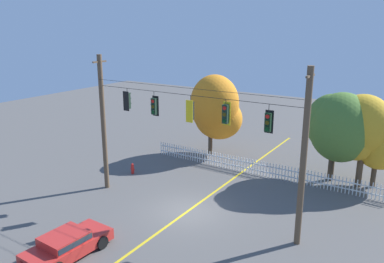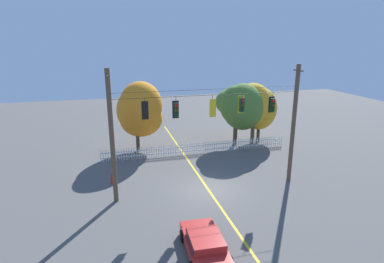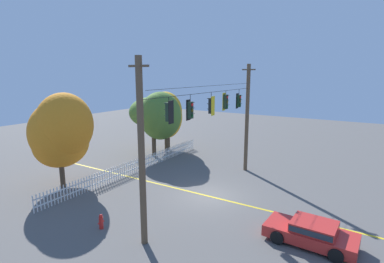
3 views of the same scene
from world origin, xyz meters
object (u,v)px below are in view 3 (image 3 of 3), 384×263
object	(u,v)px
autumn_maple_mid	(156,114)
traffic_signal_eastbound_side	(239,101)
autumn_oak_far_east	(165,114)
fire_hydrant	(101,222)
autumn_maple_far_west	(167,117)
traffic_signal_northbound_primary	(211,106)
parked_car	(311,232)
autumn_maple_near_fence	(62,133)
traffic_signal_southbound_primary	(169,112)
traffic_signal_westbound_side	(190,110)
traffic_signal_northbound_secondary	(226,102)

from	to	relation	value
autumn_maple_mid	traffic_signal_eastbound_side	bearing A→B (deg)	-98.87
autumn_oak_far_east	fire_hydrant	size ratio (longest dim) A/B	7.79
autumn_maple_far_west	autumn_maple_mid	bearing A→B (deg)	-165.86
traffic_signal_northbound_primary	traffic_signal_eastbound_side	size ratio (longest dim) A/B	1.00
traffic_signal_northbound_primary	autumn_oak_far_east	world-z (taller)	traffic_signal_northbound_primary
autumn_maple_far_west	parked_car	size ratio (longest dim) A/B	1.35
autumn_maple_near_fence	parked_car	size ratio (longest dim) A/B	1.60
traffic_signal_southbound_primary	autumn_maple_near_fence	xyz separation A→B (m)	(0.61, 9.89, -2.20)
traffic_signal_westbound_side	autumn_maple_far_west	xyz separation A→B (m)	(10.97, 9.76, -2.52)
autumn_maple_near_fence	autumn_maple_mid	world-z (taller)	autumn_maple_near_fence
traffic_signal_southbound_primary	autumn_maple_mid	distance (m)	13.93
traffic_signal_westbound_side	parked_car	distance (m)	8.69
traffic_signal_northbound_primary	traffic_signal_eastbound_side	bearing A→B (deg)	0.24
autumn_maple_near_fence	autumn_maple_far_west	world-z (taller)	autumn_maple_near_fence
traffic_signal_northbound_secondary	autumn_maple_far_west	bearing A→B (deg)	56.84
autumn_maple_mid	autumn_maple_far_west	bearing A→B (deg)	14.14
traffic_signal_westbound_side	autumn_maple_far_west	size ratio (longest dim) A/B	0.26
traffic_signal_southbound_primary	autumn_maple_near_fence	bearing A→B (deg)	86.46
autumn_oak_far_east	fire_hydrant	distance (m)	15.86
autumn_maple_near_fence	autumn_maple_far_west	xyz separation A→B (m)	(12.38, -0.10, -0.44)
autumn_maple_mid	autumn_oak_far_east	xyz separation A→B (m)	(1.43, 0.00, -0.11)
autumn_oak_far_east	fire_hydrant	world-z (taller)	autumn_oak_far_east
parked_car	fire_hydrant	xyz separation A→B (m)	(-4.29, 9.60, -0.21)
autumn_maple_mid	autumn_maple_far_west	xyz separation A→B (m)	(2.65, 0.67, -0.65)
autumn_maple_near_fence	autumn_oak_far_east	size ratio (longest dim) A/B	1.08
traffic_signal_northbound_secondary	parked_car	world-z (taller)	traffic_signal_northbound_secondary
traffic_signal_northbound_primary	traffic_signal_northbound_secondary	xyz separation A→B (m)	(2.12, 0.02, 0.08)
parked_car	fire_hydrant	world-z (taller)	parked_car
traffic_signal_eastbound_side	autumn_maple_far_west	xyz separation A→B (m)	(4.07, 9.76, -2.50)
traffic_signal_westbound_side	autumn_oak_far_east	world-z (taller)	traffic_signal_westbound_side
autumn_maple_mid	parked_car	xyz separation A→B (m)	(-8.38, -15.91, -3.51)
autumn_maple_near_fence	autumn_oak_far_east	xyz separation A→B (m)	(11.16, -0.77, 0.10)
traffic_signal_southbound_primary	traffic_signal_northbound_secondary	size ratio (longest dim) A/B	0.97
traffic_signal_southbound_primary	traffic_signal_northbound_primary	world-z (taller)	same
autumn_maple_mid	fire_hydrant	distance (m)	14.63
traffic_signal_southbound_primary	traffic_signal_northbound_primary	bearing A→B (deg)	-0.00
autumn_maple_far_west	fire_hydrant	xyz separation A→B (m)	(-15.31, -6.98, -3.07)
autumn_maple_near_fence	traffic_signal_westbound_side	bearing A→B (deg)	-81.89
traffic_signal_southbound_primary	parked_car	xyz separation A→B (m)	(1.97, -6.80, -5.50)
traffic_signal_northbound_primary	autumn_maple_mid	world-z (taller)	traffic_signal_northbound_primary
traffic_signal_westbound_side	fire_hydrant	world-z (taller)	traffic_signal_westbound_side
parked_car	traffic_signal_northbound_primary	bearing A→B (deg)	69.61
traffic_signal_westbound_side	autumn_oak_far_east	xyz separation A→B (m)	(9.76, 9.10, -1.98)
traffic_signal_northbound_secondary	autumn_oak_far_east	distance (m)	10.67
traffic_signal_northbound_primary	autumn_maple_mid	distance (m)	10.99
traffic_signal_northbound_secondary	autumn_maple_mid	distance (m)	10.03
traffic_signal_westbound_side	autumn_maple_far_west	world-z (taller)	traffic_signal_westbound_side
traffic_signal_northbound_secondary	autumn_maple_far_west	world-z (taller)	traffic_signal_northbound_secondary
traffic_signal_northbound_primary	autumn_maple_mid	xyz separation A→B (m)	(5.85, 9.11, -1.89)
autumn_maple_far_west	fire_hydrant	world-z (taller)	autumn_maple_far_west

